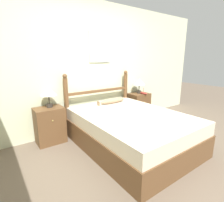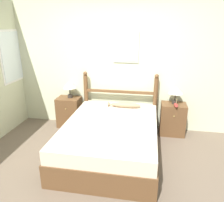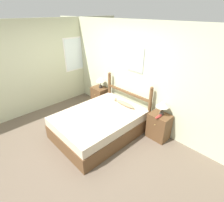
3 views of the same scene
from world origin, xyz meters
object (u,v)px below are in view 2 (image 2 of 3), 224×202
at_px(table_lamp_right, 176,91).
at_px(fish_pillow, 124,105).
at_px(model_boat, 176,105).
at_px(bed, 111,138).
at_px(nightstand_left, 69,112).
at_px(table_lamp_left, 70,85).
at_px(nightstand_right, 173,119).

distance_m(table_lamp_right, fish_pillow, 1.01).
height_order(model_boat, fish_pillow, model_boat).
distance_m(bed, model_boat, 1.40).
height_order(nightstand_left, table_lamp_left, table_lamp_left).
bearing_deg(nightstand_left, model_boat, -3.00).
xyz_separation_m(bed, nightstand_left, (-1.07, 0.90, 0.04)).
height_order(nightstand_left, model_boat, model_boat).
height_order(bed, model_boat, model_boat).
height_order(nightstand_left, nightstand_right, same).
xyz_separation_m(bed, table_lamp_left, (-1.04, 0.93, 0.62)).
xyz_separation_m(nightstand_right, table_lamp_right, (0.01, 0.02, 0.58)).
xyz_separation_m(nightstand_left, table_lamp_left, (0.03, 0.03, 0.58)).
distance_m(nightstand_left, table_lamp_right, 2.22).
height_order(nightstand_right, model_boat, model_boat).
bearing_deg(table_lamp_right, bed, -139.62).
relative_size(nightstand_right, table_lamp_left, 1.80).
height_order(nightstand_right, table_lamp_left, table_lamp_left).
relative_size(table_lamp_right, fish_pillow, 0.55).
height_order(table_lamp_left, table_lamp_right, same).
xyz_separation_m(table_lamp_left, table_lamp_right, (2.11, -0.01, 0.00)).
bearing_deg(model_boat, nightstand_right, 101.66).
distance_m(bed, table_lamp_left, 1.52).
xyz_separation_m(table_lamp_left, model_boat, (2.13, -0.14, -0.24)).
relative_size(model_boat, fish_pillow, 0.38).
height_order(bed, fish_pillow, fish_pillow).
height_order(table_lamp_right, model_boat, table_lamp_right).
bearing_deg(table_lamp_left, nightstand_left, -138.67).
bearing_deg(nightstand_left, nightstand_right, 0.00).
xyz_separation_m(nightstand_left, table_lamp_right, (2.15, 0.02, 0.58)).
bearing_deg(nightstand_right, fish_pillow, -169.04).
bearing_deg(model_boat, table_lamp_right, 96.88).
distance_m(table_lamp_left, table_lamp_right, 2.11).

